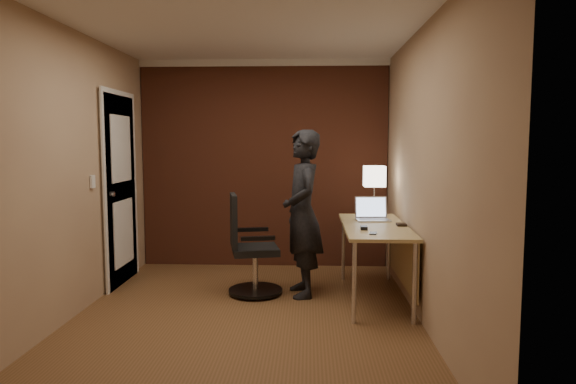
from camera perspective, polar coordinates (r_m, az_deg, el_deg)
The scene contains 9 objects.
room at distance 5.87m, azimuth -5.69°, elevation 4.07°, with size 4.00×4.00×4.00m.
desk at distance 5.03m, azimuth 10.41°, elevation -5.04°, with size 0.60×1.50×0.73m.
desk_lamp at distance 5.58m, azimuth 9.57°, elevation 1.66°, with size 0.22×0.22×0.54m.
laptop at distance 5.30m, azimuth 9.31°, elevation -2.38°, with size 0.35×0.28×0.23m.
mouse at distance 4.71m, azimuth 8.44°, elevation -3.96°, with size 0.06×0.10×0.03m, color black.
phone at distance 4.51m, azimuth 9.43°, elevation -4.54°, with size 0.06×0.12×0.01m, color black.
wallet at distance 4.99m, azimuth 12.49°, elevation -3.56°, with size 0.09×0.11×0.02m, color black.
office_chair at distance 5.14m, azimuth -4.36°, elevation -6.61°, with size 0.54×0.60×0.99m.
person at distance 5.05m, azimuth 1.62°, elevation -2.39°, with size 0.60×0.39×1.64m, color black.
Camera 1 is at (0.55, -4.27, 1.53)m, focal length 32.00 mm.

